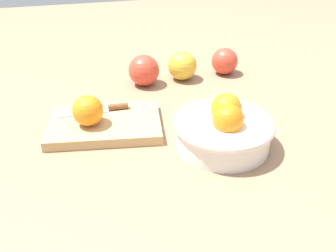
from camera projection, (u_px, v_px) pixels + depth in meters
ground_plane at (154, 122)px, 0.84m from camera, size 2.40×2.40×0.00m
bowl at (224, 128)px, 0.74m from camera, size 0.20×0.20×0.10m
cutting_board at (105, 124)px, 0.82m from camera, size 0.26×0.20×0.02m
orange_on_board at (88, 111)px, 0.78m from camera, size 0.06×0.06×0.06m
knife at (103, 109)px, 0.84m from camera, size 0.16×0.02×0.01m
apple_front_center at (144, 70)px, 0.99m from camera, size 0.08×0.08×0.08m
apple_front_left at (182, 66)px, 1.03m from camera, size 0.08×0.08×0.08m
apple_front_left_2 at (225, 61)px, 1.06m from camera, size 0.07×0.07×0.07m
citrus_peel at (207, 101)px, 0.92m from camera, size 0.04×0.06×0.01m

